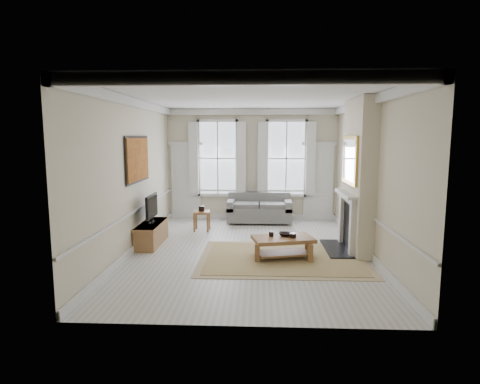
{
  "coord_description": "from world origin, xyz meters",
  "views": [
    {
      "loc": [
        0.2,
        -8.76,
        2.57
      ],
      "look_at": [
        -0.23,
        0.71,
        1.25
      ],
      "focal_mm": 30.0,
      "sensor_mm": 36.0,
      "label": 1
    }
  ],
  "objects_px": {
    "side_table": "(202,215)",
    "sofa": "(259,210)",
    "tv_stand": "(152,234)",
    "coffee_table": "(283,241)"
  },
  "relations": [
    {
      "from": "sofa",
      "to": "coffee_table",
      "type": "relative_size",
      "value": 1.37
    },
    {
      "from": "side_table",
      "to": "sofa",
      "type": "bearing_deg",
      "value": 36.47
    },
    {
      "from": "side_table",
      "to": "tv_stand",
      "type": "height_order",
      "value": "side_table"
    },
    {
      "from": "coffee_table",
      "to": "sofa",
      "type": "bearing_deg",
      "value": 84.06
    },
    {
      "from": "sofa",
      "to": "side_table",
      "type": "height_order",
      "value": "sofa"
    },
    {
      "from": "side_table",
      "to": "tv_stand",
      "type": "xyz_separation_m",
      "value": [
        -1.0,
        -1.46,
        -0.17
      ]
    },
    {
      "from": "sofa",
      "to": "coffee_table",
      "type": "distance_m",
      "value": 3.64
    },
    {
      "from": "sofa",
      "to": "side_table",
      "type": "xyz_separation_m",
      "value": [
        -1.57,
        -1.16,
        0.07
      ]
    },
    {
      "from": "coffee_table",
      "to": "side_table",
      "type": "bearing_deg",
      "value": 116.47
    },
    {
      "from": "sofa",
      "to": "coffee_table",
      "type": "height_order",
      "value": "sofa"
    }
  ]
}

